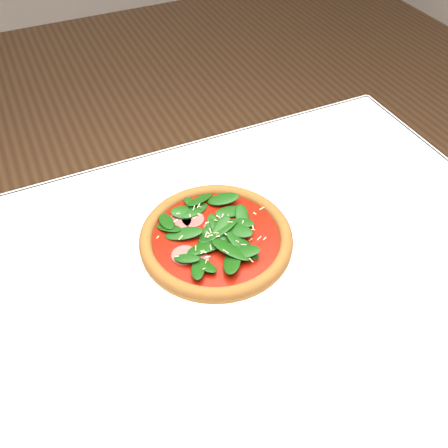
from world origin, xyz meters
name	(u,v)px	position (x,y,z in m)	size (l,w,h in m)	color
dining_table	(222,318)	(0.00, 0.00, 0.65)	(1.21, 0.81, 0.75)	silver
plate	(216,243)	(0.03, 0.09, 0.76)	(0.32, 0.32, 0.01)	white
pizza	(216,236)	(0.03, 0.09, 0.78)	(0.30, 0.30, 0.04)	#A06C26
saucer_far	(336,150)	(0.39, 0.23, 0.76)	(0.14, 0.14, 0.01)	white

